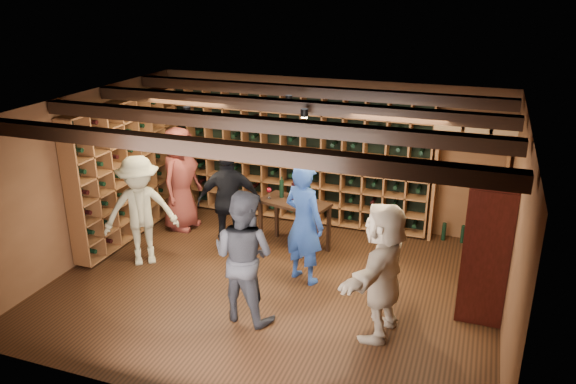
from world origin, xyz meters
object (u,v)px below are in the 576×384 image
(guest_khaki, at_px, (140,211))
(guest_beige, at_px, (382,271))
(man_grey_suit, at_px, (244,256))
(guest_red_floral, at_px, (180,178))
(tasting_table, at_px, (294,207))
(display_cabinet, at_px, (485,254))
(guest_woman_black, at_px, (229,201))
(man_blue_shirt, at_px, (304,223))

(guest_khaki, bearing_deg, guest_beige, -45.87)
(guest_khaki, bearing_deg, man_grey_suit, -58.79)
(guest_red_floral, height_order, tasting_table, guest_red_floral)
(display_cabinet, bearing_deg, guest_woman_black, 170.92)
(display_cabinet, distance_m, guest_beige, 1.38)
(display_cabinet, relative_size, guest_beige, 1.04)
(guest_woman_black, relative_size, tasting_table, 1.42)
(guest_khaki, relative_size, tasting_table, 1.43)
(guest_khaki, bearing_deg, man_blue_shirt, -29.13)
(man_blue_shirt, bearing_deg, display_cabinet, -160.78)
(tasting_table, bearing_deg, man_grey_suit, -74.75)
(guest_red_floral, distance_m, guest_woman_black, 1.29)
(man_blue_shirt, height_order, man_grey_suit, man_blue_shirt)
(guest_khaki, height_order, tasting_table, guest_khaki)
(guest_beige, distance_m, tasting_table, 2.49)
(guest_woman_black, height_order, guest_khaki, guest_khaki)
(display_cabinet, xyz_separation_m, guest_beige, (-1.11, -0.82, -0.01))
(man_grey_suit, bearing_deg, man_blue_shirt, -100.26)
(guest_red_floral, height_order, guest_woman_black, guest_red_floral)
(tasting_table, bearing_deg, man_blue_shirt, -49.08)
(guest_red_floral, xyz_separation_m, guest_woman_black, (1.16, -0.55, -0.05))
(guest_red_floral, bearing_deg, guest_woman_black, -110.84)
(display_cabinet, distance_m, guest_woman_black, 3.78)
(guest_khaki, height_order, guest_beige, guest_beige)
(man_grey_suit, height_order, guest_khaki, man_grey_suit)
(man_grey_suit, distance_m, tasting_table, 2.02)
(display_cabinet, relative_size, man_blue_shirt, 1.01)
(man_grey_suit, xyz_separation_m, tasting_table, (-0.05, 2.02, -0.13))
(man_grey_suit, height_order, guest_beige, man_grey_suit)
(guest_red_floral, xyz_separation_m, tasting_table, (2.08, -0.16, -0.16))
(man_grey_suit, height_order, guest_woman_black, man_grey_suit)
(guest_woman_black, distance_m, guest_khaki, 1.33)
(man_grey_suit, relative_size, guest_red_floral, 0.96)
(guest_beige, xyz_separation_m, tasting_table, (-1.71, 1.80, -0.12))
(man_blue_shirt, relative_size, guest_red_floral, 0.98)
(guest_khaki, relative_size, guest_beige, 0.99)
(display_cabinet, distance_m, guest_red_floral, 5.03)
(display_cabinet, xyz_separation_m, man_grey_suit, (-2.77, -1.04, -0.01))
(tasting_table, bearing_deg, guest_woman_black, -143.47)
(man_grey_suit, xyz_separation_m, guest_red_floral, (-2.13, 2.18, 0.04))
(guest_woman_black, bearing_deg, man_blue_shirt, 136.58)
(guest_woman_black, xyz_separation_m, tasting_table, (0.92, 0.38, -0.11))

